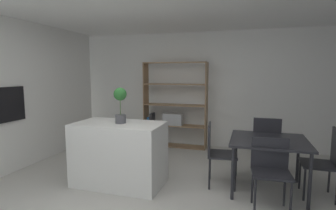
# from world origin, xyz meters

# --- Properties ---
(ground_plane) EXTENTS (8.89, 8.89, 0.00)m
(ground_plane) POSITION_xyz_m (0.00, 0.00, 0.00)
(ground_plane) COLOR beige
(back_partition) EXTENTS (6.47, 0.06, 2.58)m
(back_partition) POSITION_xyz_m (0.00, 3.13, 1.29)
(back_partition) COLOR white
(back_partition) RESTS_ON ground_plane
(built_in_oven) EXTENTS (0.06, 0.57, 0.57)m
(built_in_oven) POSITION_xyz_m (-2.49, 0.47, 1.17)
(built_in_oven) COLOR black
(built_in_oven) RESTS_ON ground_plane
(kitchen_island) EXTENTS (1.31, 0.74, 0.94)m
(kitchen_island) POSITION_xyz_m (-0.57, 0.59, 0.47)
(kitchen_island) COLOR white
(kitchen_island) RESTS_ON ground_plane
(potted_plant_on_island) EXTENTS (0.19, 0.19, 0.53)m
(potted_plant_on_island) POSITION_xyz_m (-0.54, 0.59, 1.25)
(potted_plant_on_island) COLOR #4C4C51
(potted_plant_on_island) RESTS_ON kitchen_island
(open_bookshelf) EXTENTS (1.44, 0.31, 1.91)m
(open_bookshelf) POSITION_xyz_m (-0.37, 2.82, 0.83)
(open_bookshelf) COLOR #997551
(open_bookshelf) RESTS_ON ground_plane
(dining_table) EXTENTS (1.04, 0.98, 0.75)m
(dining_table) POSITION_xyz_m (1.56, 0.99, 0.68)
(dining_table) COLOR #232328
(dining_table) RESTS_ON ground_plane
(dining_chair_far) EXTENTS (0.41, 0.40, 0.98)m
(dining_chair_far) POSITION_xyz_m (1.56, 1.50, 0.58)
(dining_chair_far) COLOR #232328
(dining_chair_far) RESTS_ON ground_plane
(dining_chair_window_side) EXTENTS (0.44, 0.45, 0.94)m
(dining_chair_window_side) POSITION_xyz_m (2.30, 0.99, 0.55)
(dining_chair_window_side) COLOR #232328
(dining_chair_window_side) RESTS_ON ground_plane
(dining_chair_near) EXTENTS (0.48, 0.44, 0.87)m
(dining_chair_near) POSITION_xyz_m (1.55, 0.47, 0.54)
(dining_chair_near) COLOR #232328
(dining_chair_near) RESTS_ON ground_plane
(dining_chair_island_side) EXTENTS (0.47, 0.50, 0.93)m
(dining_chair_island_side) POSITION_xyz_m (0.82, 0.98, 0.56)
(dining_chair_island_side) COLOR #232328
(dining_chair_island_side) RESTS_ON ground_plane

